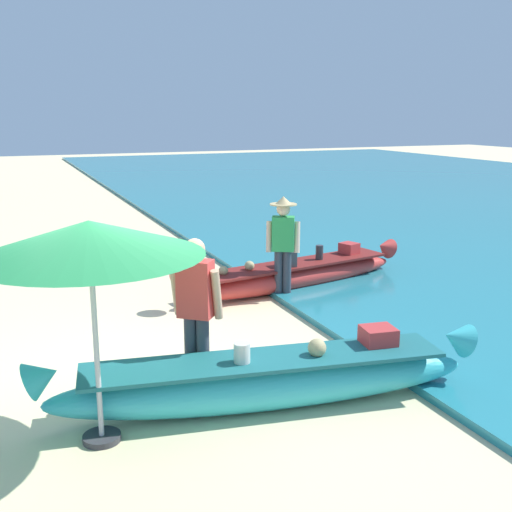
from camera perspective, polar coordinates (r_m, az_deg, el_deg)
name	(u,v)px	position (r m, az deg, el deg)	size (l,w,h in m)	color
ground_plane	(131,385)	(7.32, -11.45, -11.62)	(80.00, 80.00, 0.00)	beige
boat_cyan_foreground	(267,380)	(6.58, 1.04, -11.37)	(4.78, 1.35, 0.81)	#33B2BC
boat_red_midground	(295,274)	(10.81, 3.61, -1.70)	(4.67, 1.41, 0.73)	red
person_vendor_hatted	(283,240)	(10.11, 2.51, 1.46)	(0.58, 0.45, 1.71)	#333842
person_tourist_customer	(196,309)	(6.60, -5.54, -4.87)	(0.55, 0.51, 1.76)	#333842
patio_umbrella_large	(89,240)	(5.60, -15.10, 1.45)	(2.04, 2.04, 2.12)	#B7B7BC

